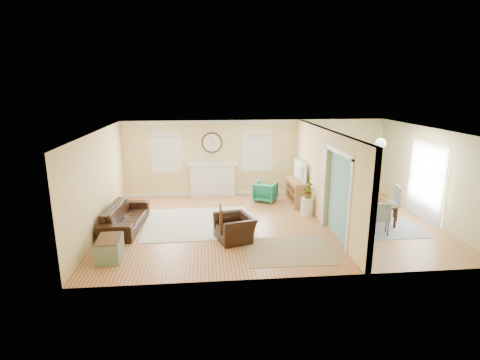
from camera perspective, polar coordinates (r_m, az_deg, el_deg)
name	(u,v)px	position (r m, az deg, el deg)	size (l,w,h in m)	color
floor	(270,224)	(10.49, 4.54, -6.67)	(9.00, 9.00, 0.00)	brown
wall_back	(255,158)	(12.99, 2.38, 3.43)	(9.00, 0.02, 2.60)	#DFBA74
wall_front	(298,216)	(7.29, 8.82, -5.45)	(9.00, 0.02, 2.60)	#DFBA74
wall_left	(99,182)	(10.32, -20.75, -0.35)	(0.02, 6.00, 2.60)	#DFBA74
wall_right	(429,175)	(11.75, 26.84, 0.72)	(0.02, 6.00, 2.60)	#DFBA74
ceiling	(272,130)	(9.87, 4.84, 7.59)	(9.00, 6.00, 0.02)	white
partition	(322,173)	(10.71, 12.41, 1.08)	(0.17, 6.00, 2.60)	#DFBA74
fireplace	(213,179)	(12.91, -4.19, 0.14)	(1.70, 0.30, 1.17)	white
wall_clock	(212,143)	(12.75, -4.30, 5.70)	(0.70, 0.07, 0.70)	#412510
window_left	(166,149)	(12.83, -11.24, 4.65)	(1.05, 0.13, 1.42)	white
window_right	(257,148)	(12.89, 2.64, 4.96)	(1.05, 0.13, 1.42)	white
french_doors	(427,182)	(11.77, 26.55, -0.23)	(0.06, 1.70, 2.20)	white
pendant	(381,144)	(10.86, 20.64, 5.21)	(0.30, 0.30, 0.55)	gold
rug_cream	(199,223)	(10.57, -6.31, -6.49)	(2.96, 2.56, 0.02)	beige
rug_jute	(288,250)	(8.92, 7.28, -10.60)	(1.97, 1.61, 0.01)	tan
rug_grey	(365,220)	(11.34, 18.55, -5.73)	(2.32, 2.90, 0.01)	gray
sofa	(125,217)	(10.52, -17.09, -5.36)	(2.18, 0.85, 0.64)	black
eames_chair	(235,228)	(9.33, -0.77, -7.29)	(0.96, 0.84, 0.63)	black
green_chair	(266,192)	(12.41, 3.91, -1.77)	(0.68, 0.70, 0.64)	#0B704A
trunk	(109,248)	(8.87, -19.27, -9.81)	(0.55, 0.86, 0.48)	slate
credenza	(297,192)	(12.23, 8.70, -1.76)	(0.46, 1.36, 0.80)	#9F7039
tv	(297,171)	(12.05, 8.74, 1.40)	(1.01, 0.13, 0.58)	black
garden_stool	(307,207)	(11.22, 10.15, -4.01)	(0.36, 0.36, 0.53)	white
potted_plant	(308,191)	(11.08, 10.25, -1.69)	(0.37, 0.32, 0.42)	#337F33
dining_table	(366,210)	(11.24, 18.67, -4.29)	(1.74, 0.97, 0.61)	#412510
dining_chair_n	(351,191)	(12.16, 16.58, -1.62)	(0.50, 0.50, 0.91)	gray
dining_chair_s	(382,215)	(10.26, 20.78, -5.02)	(0.49, 0.49, 0.87)	gray
dining_chair_w	(346,202)	(11.04, 15.83, -3.30)	(0.39, 0.39, 0.87)	white
dining_chair_e	(390,200)	(11.45, 21.92, -2.78)	(0.53, 0.53, 1.00)	gray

